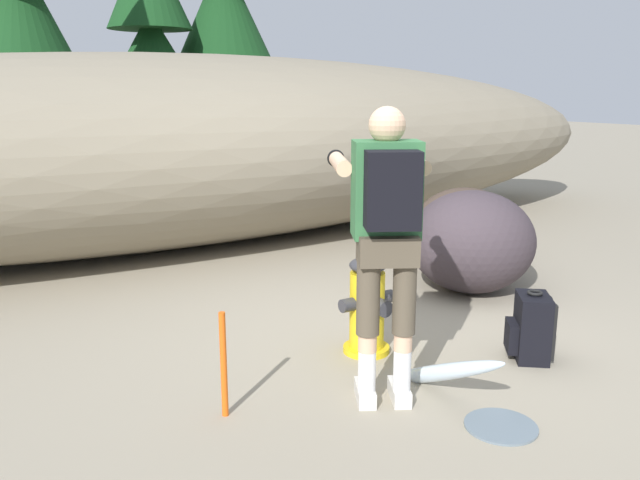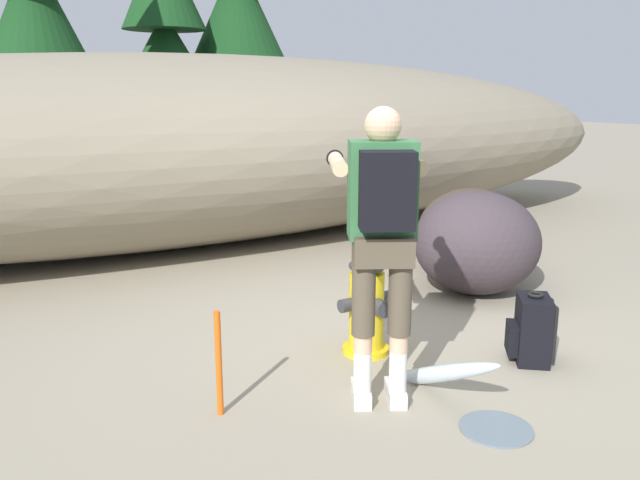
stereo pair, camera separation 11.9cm
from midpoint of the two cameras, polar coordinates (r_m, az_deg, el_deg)
The scene contains 11 objects.
ground_plane at distance 4.71m, azimuth 7.35°, elevation -9.02°, with size 56.00×56.00×0.04m, color gray.
dirt_embankment at distance 7.64m, azimuth -9.94°, elevation 7.91°, with size 12.96×3.20×2.14m, color gray.
fire_hydrant at distance 4.36m, azimuth 4.95°, elevation -5.94°, with size 0.42×0.37×0.71m.
hydrant_water_jet at distance 3.92m, azimuth 11.46°, elevation -12.15°, with size 0.39×1.25×0.60m.
utility_worker at distance 3.52m, azimuth 6.45°, elevation 1.82°, with size 0.82×1.03×1.67m.
spare_backpack at distance 4.50m, azimuth 18.97°, elevation -7.54°, with size 0.36×0.36×0.47m.
boulder_large at distance 6.68m, azimuth 13.58°, elevation 1.11°, with size 1.13×0.89×0.79m, color #43352C.
boulder_mid at distance 5.79m, azimuth 14.27°, elevation -0.21°, with size 1.09×1.11×0.90m, color #3B3137.
pine_tree_left at distance 11.57m, azimuth -23.71°, elevation 18.43°, with size 2.59×2.59×5.80m.
pine_tree_center at distance 14.48m, azimuth -13.28°, elevation 16.35°, with size 2.69×2.69×4.90m.
survey_stake at distance 3.59m, azimuth -8.00°, elevation -10.79°, with size 0.04×0.04×0.60m, color #E55914.
Camera 2 is at (-2.68, -3.43, 1.76)m, focal length 36.15 mm.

